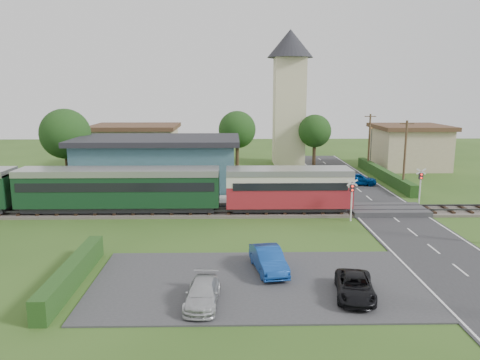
{
  "coord_description": "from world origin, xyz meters",
  "views": [
    {
      "loc": [
        -2.78,
        -34.88,
        9.96
      ],
      "look_at": [
        -2.02,
        4.0,
        2.39
      ],
      "focal_mm": 35.0,
      "sensor_mm": 36.0,
      "label": 1
    }
  ],
  "objects_px": {
    "crossing_signal_far": "(421,181)",
    "pedestrian_far": "(55,191)",
    "car_park_blue": "(268,260)",
    "car_on_road": "(358,179)",
    "equipment_hut": "(56,185)",
    "car_park_dark": "(355,287)",
    "house_west": "(136,146)",
    "station_building": "(158,164)",
    "church_tower": "(289,87)",
    "car_park_silver": "(203,293)",
    "house_east": "(409,146)",
    "pedestrian_near": "(252,190)",
    "train": "(80,188)",
    "crossing_signal_near": "(352,194)"
  },
  "relations": [
    {
      "from": "crossing_signal_far",
      "to": "pedestrian_far",
      "type": "bearing_deg",
      "value": 179.84
    },
    {
      "from": "car_park_blue",
      "to": "pedestrian_far",
      "type": "xyz_separation_m",
      "value": [
        -17.11,
        14.99,
        0.68
      ]
    },
    {
      "from": "crossing_signal_far",
      "to": "car_on_road",
      "type": "distance_m",
      "value": 9.25
    },
    {
      "from": "equipment_hut",
      "to": "pedestrian_far",
      "type": "relative_size",
      "value": 1.31
    },
    {
      "from": "car_park_dark",
      "to": "house_west",
      "type": "bearing_deg",
      "value": 124.51
    },
    {
      "from": "station_building",
      "to": "pedestrian_far",
      "type": "relative_size",
      "value": 8.22
    },
    {
      "from": "equipment_hut",
      "to": "car_park_blue",
      "type": "xyz_separation_m",
      "value": [
        17.26,
        -15.71,
        -1.0
      ]
    },
    {
      "from": "crossing_signal_far",
      "to": "house_west",
      "type": "bearing_deg",
      "value": 144.23
    },
    {
      "from": "church_tower",
      "to": "car_park_blue",
      "type": "height_order",
      "value": "church_tower"
    },
    {
      "from": "crossing_signal_far",
      "to": "car_park_silver",
      "type": "height_order",
      "value": "crossing_signal_far"
    },
    {
      "from": "car_on_road",
      "to": "car_park_blue",
      "type": "relative_size",
      "value": 0.95
    },
    {
      "from": "equipment_hut",
      "to": "car_on_road",
      "type": "bearing_deg",
      "value": 15.3
    },
    {
      "from": "house_east",
      "to": "pedestrian_near",
      "type": "height_order",
      "value": "house_east"
    },
    {
      "from": "house_west",
      "to": "car_park_silver",
      "type": "distance_m",
      "value": 41.03
    },
    {
      "from": "pedestrian_near",
      "to": "house_west",
      "type": "bearing_deg",
      "value": -68.97
    },
    {
      "from": "house_east",
      "to": "equipment_hut",
      "type": "bearing_deg",
      "value": -153.68
    },
    {
      "from": "car_on_road",
      "to": "car_park_silver",
      "type": "relative_size",
      "value": 1.03
    },
    {
      "from": "pedestrian_near",
      "to": "pedestrian_far",
      "type": "xyz_separation_m",
      "value": [
        -16.86,
        -0.12,
        0.05
      ]
    },
    {
      "from": "train",
      "to": "pedestrian_far",
      "type": "distance_m",
      "value": 3.9
    },
    {
      "from": "crossing_signal_near",
      "to": "crossing_signal_far",
      "type": "bearing_deg",
      "value": 33.69
    },
    {
      "from": "church_tower",
      "to": "house_west",
      "type": "bearing_deg",
      "value": -171.47
    },
    {
      "from": "train",
      "to": "house_east",
      "type": "xyz_separation_m",
      "value": [
        34.93,
        22.0,
        0.62
      ]
    },
    {
      "from": "car_on_road",
      "to": "crossing_signal_far",
      "type": "bearing_deg",
      "value": -150.63
    },
    {
      "from": "car_park_dark",
      "to": "crossing_signal_near",
      "type": "bearing_deg",
      "value": 85.98
    },
    {
      "from": "crossing_signal_near",
      "to": "crossing_signal_far",
      "type": "xyz_separation_m",
      "value": [
        7.2,
        4.8,
        0.0
      ]
    },
    {
      "from": "pedestrian_near",
      "to": "crossing_signal_far",
      "type": "bearing_deg",
      "value": 165.74
    },
    {
      "from": "station_building",
      "to": "car_on_road",
      "type": "distance_m",
      "value": 20.74
    },
    {
      "from": "equipment_hut",
      "to": "crossing_signal_far",
      "type": "distance_m",
      "value": 31.61
    },
    {
      "from": "crossing_signal_near",
      "to": "pedestrian_near",
      "type": "relative_size",
      "value": 1.77
    },
    {
      "from": "station_building",
      "to": "car_park_silver",
      "type": "height_order",
      "value": "station_building"
    },
    {
      "from": "train",
      "to": "car_on_road",
      "type": "bearing_deg",
      "value": 23.37
    },
    {
      "from": "car_park_dark",
      "to": "train",
      "type": "bearing_deg",
      "value": 148.22
    },
    {
      "from": "car_on_road",
      "to": "pedestrian_far",
      "type": "height_order",
      "value": "pedestrian_far"
    },
    {
      "from": "house_east",
      "to": "crossing_signal_near",
      "type": "distance_m",
      "value": 27.95
    },
    {
      "from": "house_east",
      "to": "car_on_road",
      "type": "relative_size",
      "value": 2.31
    },
    {
      "from": "house_west",
      "to": "house_east",
      "type": "bearing_deg",
      "value": -1.64
    },
    {
      "from": "equipment_hut",
      "to": "station_building",
      "type": "height_order",
      "value": "station_building"
    },
    {
      "from": "equipment_hut",
      "to": "car_on_road",
      "type": "relative_size",
      "value": 0.67
    },
    {
      "from": "train",
      "to": "car_on_road",
      "type": "distance_m",
      "value": 27.79
    },
    {
      "from": "equipment_hut",
      "to": "crossing_signal_far",
      "type": "xyz_separation_m",
      "value": [
        31.6,
        -0.81,
        0.39
      ]
    },
    {
      "from": "crossing_signal_far",
      "to": "house_east",
      "type": "bearing_deg",
      "value": 71.92
    },
    {
      "from": "car_on_road",
      "to": "equipment_hut",
      "type": "bearing_deg",
      "value": 115.14
    },
    {
      "from": "car_park_silver",
      "to": "crossing_signal_near",
      "type": "bearing_deg",
      "value": 56.97
    },
    {
      "from": "crossing_signal_far",
      "to": "pedestrian_far",
      "type": "relative_size",
      "value": 1.68
    },
    {
      "from": "car_park_blue",
      "to": "house_east",
      "type": "bearing_deg",
      "value": 49.18
    },
    {
      "from": "crossing_signal_far",
      "to": "church_tower",
      "type": "bearing_deg",
      "value": 110.02
    },
    {
      "from": "equipment_hut",
      "to": "car_on_road",
      "type": "height_order",
      "value": "equipment_hut"
    },
    {
      "from": "crossing_signal_far",
      "to": "pedestrian_far",
      "type": "height_order",
      "value": "crossing_signal_far"
    },
    {
      "from": "train",
      "to": "pedestrian_near",
      "type": "xyz_separation_m",
      "value": [
        13.94,
        2.6,
        -0.8
      ]
    },
    {
      "from": "pedestrian_far",
      "to": "church_tower",
      "type": "bearing_deg",
      "value": -37.5
    }
  ]
}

